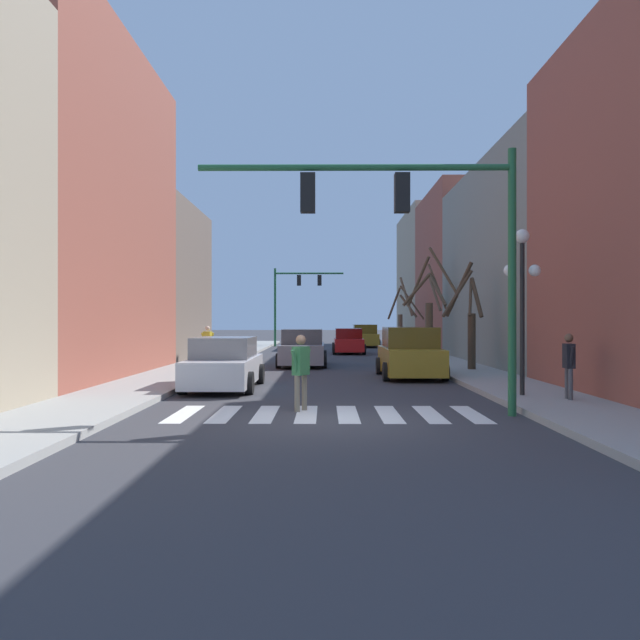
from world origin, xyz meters
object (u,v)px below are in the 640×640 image
Objects in this scene: street_lamp_right_corner at (522,277)px; car_driving_toward_lane at (410,354)px; car_parked_left_near at (303,349)px; street_tree_right_far at (429,314)px; street_tree_right_near at (402,317)px; car_at_intersection at (365,337)px; car_parked_right_far at (224,364)px; pedestrian_on_right_sidewalk at (301,366)px; pedestrian_crossing_street at (208,340)px; traffic_signal_near at (417,221)px; traffic_signal_far at (294,291)px; car_parked_right_near at (348,342)px; pedestrian_waiting_at_curb at (569,360)px; street_tree_left_mid at (431,317)px; street_tree_left_far at (469,321)px.

street_lamp_right_corner is 0.97× the size of car_driving_toward_lane.
street_tree_right_far reaches higher than car_parked_left_near.
street_tree_right_far is (0.31, -8.74, 0.14)m from street_tree_right_near.
car_at_intersection is at bearing 93.46° from street_lamp_right_corner.
street_tree_right_far is (8.51, 14.19, 1.68)m from car_parked_right_far.
pedestrian_crossing_street is at bearing 50.17° from pedestrian_on_right_sidewalk.
traffic_signal_near is 1.46× the size of car_at_intersection.
car_parked_right_far is at bearing -91.14° from traffic_signal_far.
traffic_signal_near is 1.63× the size of car_parked_right_near.
car_at_intersection is at bearing 88.18° from traffic_signal_near.
pedestrian_waiting_at_curb is at bearing -169.30° from car_parked_right_near.
pedestrian_crossing_street is (-4.43, 0.67, 0.35)m from car_parked_left_near.
street_tree_right_far is at bearing -102.91° from street_tree_left_mid.
pedestrian_on_right_sidewalk is 0.34× the size of street_tree_left_mid.
traffic_signal_far is 35.19m from pedestrian_waiting_at_curb.
car_parked_left_near is at bearing 33.63° from pedestrian_on_right_sidewalk.
car_parked_right_far is (-0.61, -30.41, -3.68)m from traffic_signal_far.
traffic_signal_near is 8.05m from car_parked_right_far.
street_tree_right_near is at bearing 83.55° from traffic_signal_near.
car_parked_left_near is at bearing 14.21° from pedestrian_crossing_street.
car_driving_toward_lane is at bearing -103.02° from street_tree_left_mid.
car_parked_right_far is (-8.06, 2.76, -2.42)m from street_lamp_right_corner.
car_driving_toward_lane is 10.64m from pedestrian_crossing_street.
traffic_signal_near is at bearing 173.19° from car_driving_toward_lane.
street_tree_left_mid reaches higher than car_parked_right_far.
pedestrian_on_right_sidewalk is 0.41× the size of street_tree_left_far.
pedestrian_on_right_sidewalk is 0.30× the size of street_tree_right_far.
street_tree_left_far is at bearing -173.78° from pedestrian_waiting_at_curb.
traffic_signal_far reaches higher than street_lamp_right_corner.
pedestrian_waiting_at_curb is at bearing -76.30° from traffic_signal_far.
car_parked_right_far is at bearing 121.20° from car_driving_toward_lane.
car_at_intersection is 2.86× the size of pedestrian_crossing_street.
street_tree_left_far is at bearing 86.06° from street_lamp_right_corner.
car_parked_left_near is 9.74m from street_tree_left_mid.
street_tree_left_mid is (0.04, 19.71, 1.17)m from pedestrian_waiting_at_curb.
street_lamp_right_corner is (7.45, -33.17, -1.26)m from traffic_signal_far.
car_parked_right_near is at bearing -12.74° from car_parked_right_far.
pedestrian_crossing_street is at bearing 158.13° from street_tree_left_far.
street_tree_right_near reaches higher than car_parked_right_far.
traffic_signal_far reaches higher than pedestrian_waiting_at_curb.
pedestrian_crossing_street is 17.77m from pedestrian_waiting_at_curb.
car_at_intersection is (-1.95, 32.24, -2.35)m from street_lamp_right_corner.
car_parked_left_near reaches higher than car_parked_right_far.
car_parked_right_far is 10.37m from pedestrian_crossing_street.
street_tree_left_mid is at bearing -168.05° from car_at_intersection.
traffic_signal_far is at bearing 135.42° from street_tree_right_near.
street_tree_right_far is at bearing 79.80° from traffic_signal_near.
pedestrian_on_right_sidewalk reaches higher than car_parked_left_near.
street_tree_left_mid is (2.83, -13.39, 1.45)m from car_at_intersection.
street_lamp_right_corner is 13.79m from car_parked_left_near.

